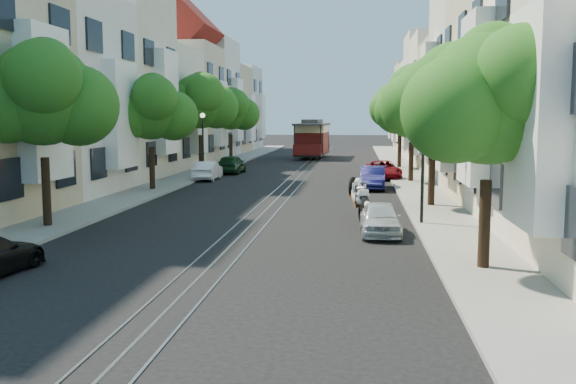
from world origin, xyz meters
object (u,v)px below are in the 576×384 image
(parked_car_e_near, at_px, (380,219))
(parked_car_w_mid, at_px, (207,171))
(tree_w_a, at_px, (43,96))
(sportbike_rider, at_px, (359,197))
(tree_w_b, at_px, (152,110))
(lamp_east, at_px, (423,149))
(tree_e_c, at_px, (413,107))
(parked_car_w_far, at_px, (232,164))
(tree_e_b, at_px, (435,100))
(lamp_west, at_px, (203,135))
(tree_w_d, at_px, (231,110))
(tree_e_a, at_px, (492,101))
(tree_e_d, at_px, (401,106))
(cable_car, at_px, (312,137))
(tree_w_c, at_px, (201,102))
(parked_car_e_mid, at_px, (373,178))
(parked_car_e_far, at_px, (383,170))

(parked_car_e_near, height_order, parked_car_w_mid, parked_car_w_mid)
(tree_w_a, distance_m, sportbike_rider, 12.11)
(tree_w_b, bearing_deg, lamp_east, -36.58)
(tree_e_c, xyz_separation_m, parked_car_w_far, (-12.29, 5.26, -3.93))
(tree_e_b, xyz_separation_m, lamp_west, (-13.56, 13.02, -1.89))
(parked_car_w_far, bearing_deg, tree_w_d, -76.74)
(tree_e_a, relative_size, tree_e_d, 0.92)
(tree_e_a, distance_m, tree_e_c, 23.00)
(tree_e_d, xyz_separation_m, cable_car, (-7.76, 12.46, -2.82))
(tree_e_c, relative_size, cable_car, 0.72)
(tree_w_a, relative_size, cable_car, 0.73)
(sportbike_rider, xyz_separation_m, cable_car, (-4.50, 38.56, 1.10))
(tree_w_c, xyz_separation_m, sportbike_rider, (11.14, -20.10, -4.12))
(tree_w_b, xyz_separation_m, lamp_west, (0.84, 8.02, -1.55))
(parked_car_e_mid, bearing_deg, sportbike_rider, -92.01)
(tree_e_d, bearing_deg, parked_car_w_mid, -140.13)
(parked_car_e_far, xyz_separation_m, parked_car_w_mid, (-11.20, -2.20, 0.01))
(tree_w_c, bearing_deg, cable_car, 70.22)
(tree_e_c, xyz_separation_m, parked_car_e_far, (-1.66, 2.45, -4.01))
(tree_w_a, xyz_separation_m, parked_car_w_far, (2.11, 23.26, -4.06))
(tree_e_b, distance_m, cable_car, 35.43)
(tree_e_a, height_order, sportbike_rider, tree_e_a)
(tree_e_a, distance_m, tree_e_b, 12.00)
(tree_w_a, height_order, parked_car_e_near, tree_w_a)
(tree_w_d, relative_size, cable_car, 0.72)
(tree_e_d, distance_m, tree_w_a, 32.38)
(parked_car_e_near, xyz_separation_m, parked_car_e_mid, (0.09, 14.18, 0.07))
(tree_e_c, bearing_deg, parked_car_w_mid, 178.85)
(parked_car_e_near, bearing_deg, tree_e_d, 83.69)
(tree_e_a, distance_m, tree_w_c, 31.49)
(tree_e_c, distance_m, tree_w_d, 21.53)
(tree_w_a, bearing_deg, lamp_west, 87.60)
(parked_car_e_near, relative_size, parked_car_w_mid, 0.91)
(tree_e_b, bearing_deg, tree_w_c, 131.99)
(tree_w_d, bearing_deg, lamp_west, -86.56)
(lamp_east, height_order, parked_car_e_near, lamp_east)
(lamp_west, xyz_separation_m, parked_car_e_far, (11.90, 0.43, -2.25))
(tree_e_b, height_order, parked_car_w_mid, tree_e_b)
(tree_w_b, distance_m, lamp_west, 8.22)
(lamp_east, relative_size, sportbike_rider, 1.93)
(tree_e_b, bearing_deg, tree_w_b, 160.85)
(lamp_west, bearing_deg, parked_car_w_mid, -68.39)
(tree_e_b, distance_m, tree_e_c, 11.00)
(tree_e_b, bearing_deg, lamp_east, -100.93)
(tree_w_a, distance_m, parked_car_w_far, 23.70)
(tree_e_b, relative_size, parked_car_e_far, 1.57)
(parked_car_e_mid, height_order, parked_car_e_far, parked_car_e_mid)
(tree_e_a, distance_m, parked_car_w_mid, 26.85)
(tree_e_b, xyz_separation_m, tree_w_d, (-14.40, 27.00, -0.13))
(tree_e_c, height_order, tree_w_a, tree_w_a)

